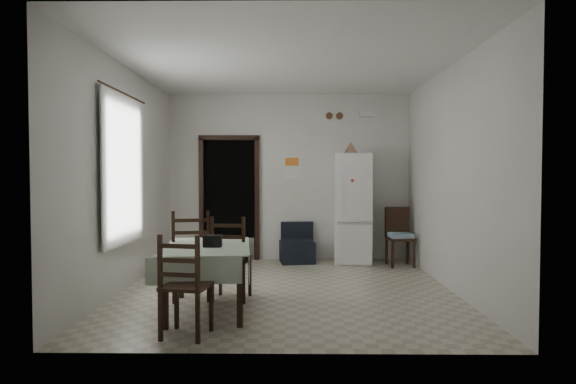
# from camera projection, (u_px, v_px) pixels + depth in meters

# --- Properties ---
(ground) EXTENTS (4.50, 4.50, 0.00)m
(ground) POSITION_uv_depth(u_px,v_px,m) (288.00, 289.00, 6.24)
(ground) COLOR #B8AF96
(ground) RESTS_ON ground
(ceiling) EXTENTS (4.20, 4.50, 0.02)m
(ceiling) POSITION_uv_depth(u_px,v_px,m) (288.00, 64.00, 6.14)
(ceiling) COLOR white
(ceiling) RESTS_ON ground
(wall_back) EXTENTS (4.20, 0.02, 2.90)m
(wall_back) POSITION_uv_depth(u_px,v_px,m) (289.00, 177.00, 8.44)
(wall_back) COLOR silver
(wall_back) RESTS_ON ground
(wall_front) EXTENTS (4.20, 0.02, 2.90)m
(wall_front) POSITION_uv_depth(u_px,v_px,m) (284.00, 179.00, 3.94)
(wall_front) COLOR silver
(wall_front) RESTS_ON ground
(wall_left) EXTENTS (0.02, 4.50, 2.90)m
(wall_left) POSITION_uv_depth(u_px,v_px,m) (125.00, 178.00, 6.21)
(wall_left) COLOR silver
(wall_left) RESTS_ON ground
(wall_right) EXTENTS (0.02, 4.50, 2.90)m
(wall_right) POSITION_uv_depth(u_px,v_px,m) (451.00, 178.00, 6.17)
(wall_right) COLOR silver
(wall_right) RESTS_ON ground
(doorway) EXTENTS (1.06, 0.52, 2.22)m
(doorway) POSITION_uv_depth(u_px,v_px,m) (231.00, 199.00, 8.67)
(doorway) COLOR black
(doorway) RESTS_ON ground
(window_recess) EXTENTS (0.10, 1.20, 1.60)m
(window_recess) POSITION_uv_depth(u_px,v_px,m) (116.00, 170.00, 6.01)
(window_recess) COLOR silver
(window_recess) RESTS_ON ground
(curtain) EXTENTS (0.02, 1.45, 1.85)m
(curtain) POSITION_uv_depth(u_px,v_px,m) (124.00, 170.00, 6.01)
(curtain) COLOR silver
(curtain) RESTS_ON ground
(curtain_rod) EXTENTS (0.02, 1.60, 0.02)m
(curtain_rod) POSITION_uv_depth(u_px,v_px,m) (124.00, 94.00, 5.98)
(curtain_rod) COLOR black
(curtain_rod) RESTS_ON ground
(calendar) EXTENTS (0.28, 0.02, 0.40)m
(calendar) POSITION_uv_depth(u_px,v_px,m) (292.00, 167.00, 8.42)
(calendar) COLOR white
(calendar) RESTS_ON ground
(calendar_image) EXTENTS (0.24, 0.01, 0.14)m
(calendar_image) POSITION_uv_depth(u_px,v_px,m) (292.00, 162.00, 8.41)
(calendar_image) COLOR orange
(calendar_image) RESTS_ON ground
(light_switch) EXTENTS (0.08, 0.02, 0.12)m
(light_switch) POSITION_uv_depth(u_px,v_px,m) (298.00, 197.00, 8.44)
(light_switch) COLOR beige
(light_switch) RESTS_ON ground
(vent_left) EXTENTS (0.12, 0.03, 0.12)m
(vent_left) POSITION_uv_depth(u_px,v_px,m) (329.00, 116.00, 8.38)
(vent_left) COLOR brown
(vent_left) RESTS_ON ground
(vent_right) EXTENTS (0.12, 0.03, 0.12)m
(vent_right) POSITION_uv_depth(u_px,v_px,m) (340.00, 116.00, 8.38)
(vent_right) COLOR brown
(vent_right) RESTS_ON ground
(emergency_light) EXTENTS (0.25, 0.07, 0.09)m
(emergency_light) POSITION_uv_depth(u_px,v_px,m) (367.00, 114.00, 8.34)
(emergency_light) COLOR white
(emergency_light) RESTS_ON ground
(fridge) EXTENTS (0.66, 0.66, 1.85)m
(fridge) POSITION_uv_depth(u_px,v_px,m) (353.00, 208.00, 8.12)
(fridge) COLOR white
(fridge) RESTS_ON ground
(tan_cone) EXTENTS (0.25, 0.25, 0.19)m
(tan_cone) POSITION_uv_depth(u_px,v_px,m) (351.00, 148.00, 8.07)
(tan_cone) COLOR tan
(tan_cone) RESTS_ON fridge
(navy_seat) EXTENTS (0.63, 0.61, 0.68)m
(navy_seat) POSITION_uv_depth(u_px,v_px,m) (297.00, 243.00, 8.16)
(navy_seat) COLOR black
(navy_seat) RESTS_ON ground
(corner_chair) EXTENTS (0.44, 0.44, 0.95)m
(corner_chair) POSITION_uv_depth(u_px,v_px,m) (400.00, 237.00, 7.83)
(corner_chair) COLOR black
(corner_chair) RESTS_ON ground
(dining_table) EXTENTS (1.04, 1.46, 0.72)m
(dining_table) POSITION_uv_depth(u_px,v_px,m) (207.00, 278.00, 5.25)
(dining_table) COLOR #98A991
(dining_table) RESTS_ON ground
(black_bag) EXTENTS (0.19, 0.12, 0.13)m
(black_bag) POSITION_uv_depth(u_px,v_px,m) (213.00, 241.00, 5.14)
(black_bag) COLOR black
(black_bag) RESTS_ON dining_table
(dining_chair_far_left) EXTENTS (0.53, 0.53, 1.07)m
(dining_chair_far_left) POSITION_uv_depth(u_px,v_px,m) (191.00, 254.00, 5.76)
(dining_chair_far_left) COLOR black
(dining_chair_far_left) RESTS_ON ground
(dining_chair_far_right) EXTENTS (0.47, 0.47, 1.01)m
(dining_chair_far_right) POSITION_uv_depth(u_px,v_px,m) (232.00, 257.00, 5.73)
(dining_chair_far_right) COLOR black
(dining_chair_far_right) RESTS_ON ground
(dining_chair_near_head) EXTENTS (0.47, 0.47, 0.96)m
(dining_chair_near_head) POSITION_uv_depth(u_px,v_px,m) (187.00, 285.00, 4.42)
(dining_chair_near_head) COLOR black
(dining_chair_near_head) RESTS_ON ground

